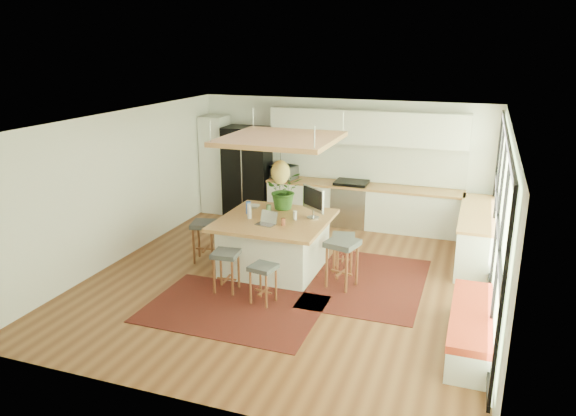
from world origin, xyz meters
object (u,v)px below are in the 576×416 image
at_px(stool_near_right, 263,282).
at_px(monitor, 313,204).
at_px(stool_left_side, 205,242).
at_px(stool_right_front, 342,266).
at_px(island_plant, 285,194).
at_px(island, 275,244).
at_px(stool_right_back, 343,251).
at_px(laptop, 266,218).
at_px(microwave, 284,170).
at_px(fridge, 248,175).
at_px(stool_near_left, 226,271).

relative_size(stool_near_right, monitor, 1.03).
bearing_deg(stool_left_side, stool_right_front, -5.47).
xyz_separation_m(stool_left_side, island_plant, (1.29, 0.71, 0.86)).
bearing_deg(island, stool_left_side, -176.01).
relative_size(stool_right_front, stool_right_back, 1.22).
distance_m(stool_right_back, island_plant, 1.50).
height_order(stool_left_side, laptop, laptop).
bearing_deg(laptop, stool_right_back, 41.09).
bearing_deg(microwave, monitor, -45.05).
distance_m(fridge, stool_near_left, 4.24).
distance_m(fridge, stool_near_right, 4.69).
height_order(fridge, stool_near_left, fridge).
relative_size(island, stool_near_right, 2.96).
relative_size(stool_near_left, island_plant, 0.95).
relative_size(stool_near_right, island_plant, 0.87).
bearing_deg(laptop, microwave, 115.37).
height_order(stool_near_right, microwave, microwave).
relative_size(laptop, monitor, 0.55).
relative_size(stool_near_right, stool_right_front, 0.78).
xyz_separation_m(stool_near_left, stool_right_front, (1.70, 0.79, 0.00)).
distance_m(island, laptop, 0.69).
bearing_deg(laptop, island, 97.80).
distance_m(stool_near_left, stool_right_front, 1.87).
xyz_separation_m(laptop, island_plant, (-0.02, 0.99, 0.16)).
height_order(island, island_plant, island_plant).
relative_size(stool_right_back, laptop, 1.98).
relative_size(laptop, microwave, 0.59).
bearing_deg(stool_left_side, island_plant, 28.89).
relative_size(stool_right_front, microwave, 1.43).
distance_m(laptop, island_plant, 1.00).
height_order(stool_right_front, laptop, laptop).
bearing_deg(stool_right_front, monitor, 138.61).
xyz_separation_m(stool_near_left, microwave, (-0.46, 3.93, 0.76)).
bearing_deg(monitor, fridge, 170.74).
distance_m(fridge, island_plant, 2.82).
bearing_deg(stool_right_front, microwave, 124.43).
relative_size(stool_right_front, stool_left_side, 1.07).
bearing_deg(monitor, laptop, -96.91).
bearing_deg(microwave, laptop, -60.33).
height_order(stool_right_back, laptop, laptop).
distance_m(stool_right_front, microwave, 3.89).
relative_size(stool_right_back, microwave, 1.17).
relative_size(fridge, island, 1.10).
bearing_deg(laptop, stool_near_left, -105.99).
height_order(island, laptop, laptop).
height_order(stool_near_right, stool_right_front, stool_right_front).
distance_m(stool_near_left, stool_right_back, 2.12).
xyz_separation_m(fridge, stool_near_right, (2.06, -4.17, -0.57)).
relative_size(stool_right_front, monitor, 1.33).
bearing_deg(island_plant, island, -86.26).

